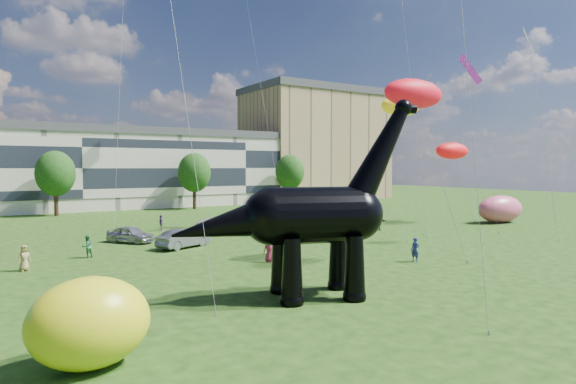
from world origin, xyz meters
TOP-DOWN VIEW (x-y plane):
  - ground at (0.00, 0.00)m, footprint 220.00×220.00m
  - terrace_row at (-8.00, 62.00)m, footprint 78.00×11.00m
  - apartment_block at (40.00, 65.00)m, footprint 28.00×18.00m
  - tree_mid_left at (-12.00, 53.00)m, footprint 5.20×5.20m
  - tree_mid_right at (8.00, 53.00)m, footprint 5.20×5.20m
  - tree_far_right at (26.00, 53.00)m, footprint 5.20×5.20m
  - dinosaur_sculpture at (-6.32, 0.68)m, footprint 12.96×5.92m
  - car_silver at (-9.42, 23.63)m, footprint 3.98×4.63m
  - car_grey at (-6.37, 18.52)m, footprint 5.03×3.41m
  - car_white at (0.45, 24.88)m, footprint 6.57×5.20m
  - car_dark at (3.47, 22.08)m, footprint 2.61×5.75m
  - gazebo_near at (7.41, 29.18)m, footprint 5.47×5.47m
  - gazebo_far at (14.21, 30.80)m, footprint 3.96×3.96m
  - inflatable_pink at (32.02, 15.43)m, footprint 6.87×3.87m
  - inflatable_yellow at (-17.37, -2.73)m, footprint 4.02×3.12m
  - visitors at (1.33, 14.61)m, footprint 51.74×42.52m
  - kites at (2.80, 13.83)m, footprint 61.26×49.56m

SIDE VIEW (x-z plane):
  - ground at x=0.00m, z-range 0.00..0.00m
  - car_silver at x=-9.42m, z-range 0.00..1.50m
  - car_grey at x=-6.37m, z-range 0.00..1.57m
  - car_dark at x=3.47m, z-range 0.00..1.63m
  - car_white at x=0.45m, z-range 0.00..1.66m
  - visitors at x=1.33m, z-range -0.07..1.83m
  - inflatable_yellow at x=-17.37m, z-range 0.00..3.06m
  - inflatable_pink at x=32.02m, z-range 0.00..3.30m
  - gazebo_far at x=14.21m, z-range 0.49..2.92m
  - gazebo_near at x=7.41m, z-range 0.58..3.47m
  - dinosaur_sculpture at x=-6.32m, z-range -1.31..9.39m
  - terrace_row at x=-8.00m, z-range 0.00..12.00m
  - tree_mid_left at x=-12.00m, z-range 1.57..11.01m
  - tree_mid_right at x=8.00m, z-range 1.57..11.01m
  - tree_far_right at x=26.00m, z-range 1.57..11.01m
  - apartment_block at x=40.00m, z-range 0.00..22.00m
  - kites at x=2.80m, z-range 3.59..30.42m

